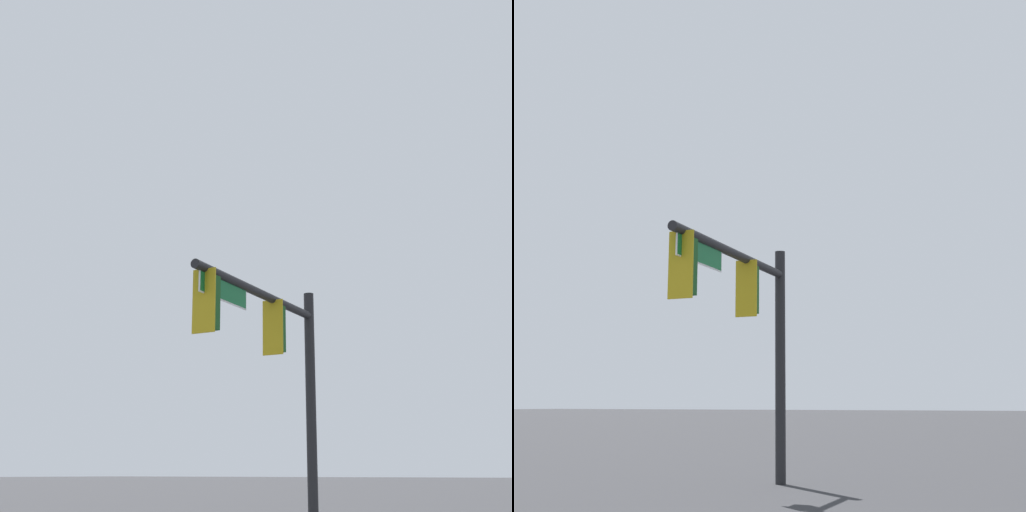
% 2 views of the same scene
% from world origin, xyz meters
% --- Properties ---
extents(signal_pole_near, '(5.65, 0.90, 5.75)m').
position_xyz_m(signal_pole_near, '(-6.38, -7.21, 4.01)').
color(signal_pole_near, black).
rests_on(signal_pole_near, ground_plane).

